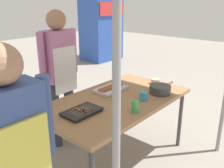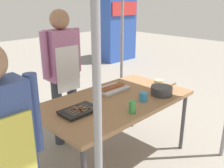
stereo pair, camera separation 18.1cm
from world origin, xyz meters
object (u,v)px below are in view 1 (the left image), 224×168
cooking_wok (160,89)px  customer_nearby (15,159)px  stall_table (116,103)px  vendor_woman (60,69)px  condiment_bowl (155,81)px  neighbor_stall_left (101,28)px  tray_grilled_sausages (111,89)px  tray_meat_skewers (82,112)px  drink_cup_by_wok (144,96)px  drink_cup_near_edge (135,106)px

cooking_wok → customer_nearby: bearing=-176.3°
stall_table → vendor_woman: vendor_woman is taller
condiment_bowl → vendor_woman: (-0.80, 0.80, 0.18)m
vendor_woman → neighbor_stall_left: (3.64, 2.76, -0.04)m
tray_grilled_sausages → tray_meat_skewers: (-0.61, -0.19, -0.00)m
tray_grilled_sausages → condiment_bowl: (0.54, -0.25, 0.01)m
condiment_bowl → drink_cup_by_wok: 0.56m
drink_cup_near_edge → vendor_woman: bearing=89.5°
stall_table → vendor_woman: 0.80m
stall_table → vendor_woman: (-0.12, 0.74, 0.26)m
stall_table → neighbor_stall_left: size_ratio=0.87×
stall_table → tray_meat_skewers: bearing=179.2°
drink_cup_near_edge → neighbor_stall_left: neighbor_stall_left is taller
tray_meat_skewers → drink_cup_by_wok: 0.67m
cooking_wok → drink_cup_by_wok: cooking_wok is taller
tray_grilled_sausages → customer_nearby: size_ratio=0.24×
stall_table → cooking_wok: 0.52m
drink_cup_near_edge → customer_nearby: bearing=-178.1°
drink_cup_by_wok → customer_nearby: (-1.46, -0.14, 0.11)m
tray_grilled_sausages → condiment_bowl: size_ratio=3.33×
tray_meat_skewers → neighbor_stall_left: (3.98, 3.50, 0.15)m
cooking_wok → drink_cup_by_wok: 0.28m
stall_table → tray_meat_skewers: (-0.47, 0.01, 0.07)m
neighbor_stall_left → tray_grilled_sausages: bearing=-135.6°
tray_meat_skewers → drink_cup_near_edge: 0.48m
tray_grilled_sausages → drink_cup_by_wok: drink_cup_by_wok is taller
stall_table → drink_cup_by_wok: (0.16, -0.24, 0.10)m
drink_cup_near_edge → customer_nearby: 1.18m
drink_cup_near_edge → neighbor_stall_left: bearing=46.5°
tray_grilled_sausages → vendor_woman: vendor_woman is taller
tray_meat_skewers → neighbor_stall_left: bearing=41.3°
stall_table → drink_cup_near_edge: 0.38m
stall_table → tray_grilled_sausages: (0.15, 0.20, 0.07)m
condiment_bowl → vendor_woman: vendor_woman is taller
stall_table → tray_meat_skewers: 0.47m
vendor_woman → customer_nearby: 1.63m
vendor_woman → drink_cup_near_edge: bearing=89.5°
tray_meat_skewers → condiment_bowl: 1.15m
cooking_wok → condiment_bowl: (0.25, 0.21, -0.02)m
drink_cup_by_wok → drink_cup_near_edge: bearing=-160.7°
condiment_bowl → neighbor_stall_left: size_ratio=0.06×
cooking_wok → condiment_bowl: size_ratio=3.51×
condiment_bowl → cooking_wok: bearing=-139.7°
tray_grilled_sausages → drink_cup_by_wok: (0.01, -0.43, 0.02)m
cooking_wok → drink_cup_by_wok: bearing=174.1°
cooking_wok → customer_nearby: 1.74m
drink_cup_by_wok → customer_nearby: bearing=-174.5°
tray_grilled_sausages → drink_cup_near_edge: (-0.28, -0.53, 0.04)m
condiment_bowl → drink_cup_near_edge: drink_cup_near_edge is taller
tray_meat_skewers → drink_cup_near_edge: bearing=-45.9°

